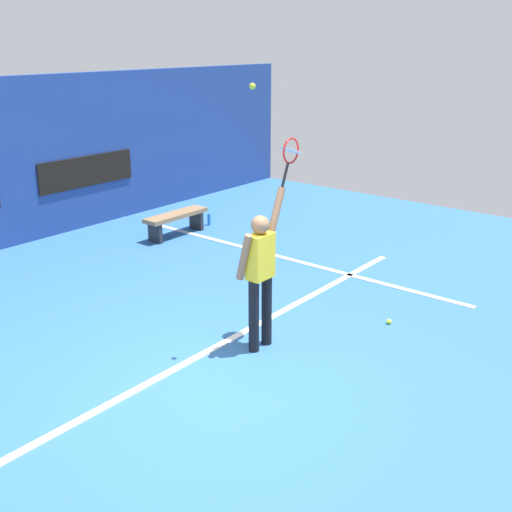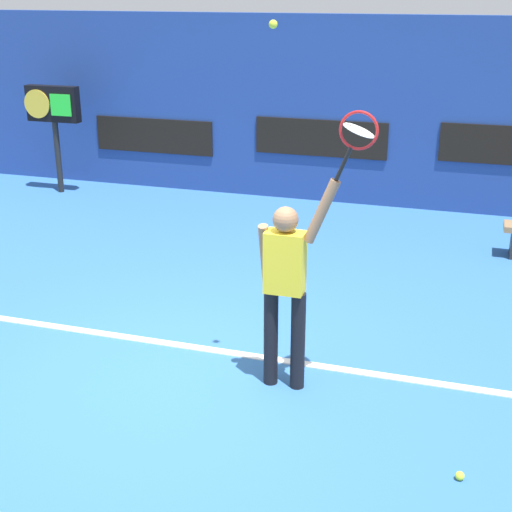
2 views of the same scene
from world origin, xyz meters
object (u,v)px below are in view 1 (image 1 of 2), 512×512
at_px(tennis_player, 260,271).
at_px(spare_ball, 389,322).
at_px(tennis_racket, 290,154).
at_px(court_bench, 176,219).
at_px(tennis_ball, 252,86).
at_px(water_bottle, 209,219).

distance_m(tennis_player, spare_ball, 2.09).
relative_size(tennis_racket, court_bench, 0.45).
bearing_deg(tennis_ball, water_bottle, 48.61).
xyz_separation_m(tennis_ball, spare_ball, (1.73, -0.94, -3.11)).
bearing_deg(court_bench, water_bottle, 0.00).
bearing_deg(spare_ball, court_bench, 78.85).
height_order(tennis_ball, water_bottle, tennis_ball).
relative_size(tennis_player, water_bottle, 8.19).
bearing_deg(tennis_racket, tennis_ball, 179.05).
relative_size(tennis_racket, water_bottle, 2.60).
xyz_separation_m(tennis_ball, court_bench, (2.74, 4.15, -2.80)).
bearing_deg(tennis_ball, court_bench, 56.62).
bearing_deg(tennis_player, tennis_ball, 176.87).
bearing_deg(tennis_racket, court_bench, 63.85).
bearing_deg(spare_ball, water_bottle, 69.28).
xyz_separation_m(tennis_player, court_bench, (2.60, 4.16, -0.67)).
bearing_deg(spare_ball, tennis_ball, 151.39).
height_order(court_bench, water_bottle, court_bench).
height_order(tennis_racket, spare_ball, tennis_racket).
xyz_separation_m(tennis_racket, water_bottle, (2.97, 4.16, -2.21)).
height_order(tennis_racket, court_bench, tennis_racket).
distance_m(tennis_player, tennis_racket, 1.43).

